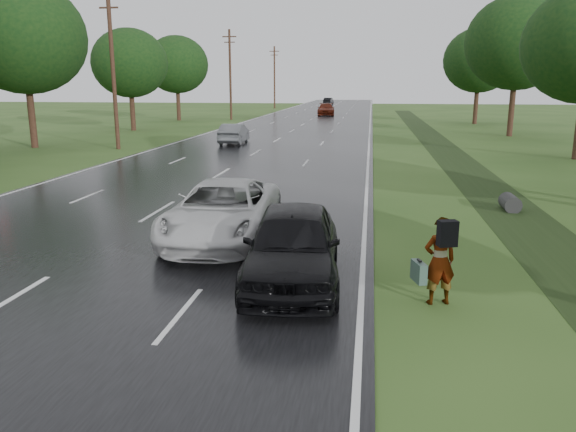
# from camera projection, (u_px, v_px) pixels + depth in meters

# --- Properties ---
(ground) EXTENTS (220.00, 220.00, 0.00)m
(ground) POSITION_uv_depth(u_px,v_px,m) (4.00, 305.00, 10.70)
(ground) COLOR #2E4E1B
(ground) RESTS_ON ground
(road) EXTENTS (14.00, 180.00, 0.04)m
(road) POSITION_uv_depth(u_px,v_px,m) (299.00, 127.00, 54.02)
(road) COLOR black
(road) RESTS_ON ground
(edge_stripe_east) EXTENTS (0.12, 180.00, 0.01)m
(edge_stripe_east) POSITION_uv_depth(u_px,v_px,m) (370.00, 127.00, 53.06)
(edge_stripe_east) COLOR silver
(edge_stripe_east) RESTS_ON road
(edge_stripe_west) EXTENTS (0.12, 180.00, 0.01)m
(edge_stripe_west) POSITION_uv_depth(u_px,v_px,m) (231.00, 126.00, 54.96)
(edge_stripe_west) COLOR silver
(edge_stripe_west) RESTS_ON road
(center_line) EXTENTS (0.12, 180.00, 0.01)m
(center_line) POSITION_uv_depth(u_px,v_px,m) (299.00, 127.00, 54.01)
(center_line) COLOR silver
(center_line) RESTS_ON road
(drainage_ditch) EXTENTS (2.20, 120.00, 0.56)m
(drainage_ditch) POSITION_uv_depth(u_px,v_px,m) (467.00, 170.00, 27.09)
(drainage_ditch) COLOR black
(drainage_ditch) RESTS_ON ground
(utility_pole_mid) EXTENTS (1.60, 0.26, 10.00)m
(utility_pole_mid) POSITION_uv_depth(u_px,v_px,m) (113.00, 66.00, 34.86)
(utility_pole_mid) COLOR #382117
(utility_pole_mid) RESTS_ON ground
(utility_pole_far) EXTENTS (1.60, 0.26, 10.00)m
(utility_pole_far) POSITION_uv_depth(u_px,v_px,m) (230.00, 73.00, 63.75)
(utility_pole_far) COLOR #382117
(utility_pole_far) RESTS_ON ground
(utility_pole_distant) EXTENTS (1.60, 0.26, 10.00)m
(utility_pole_distant) POSITION_uv_depth(u_px,v_px,m) (274.00, 76.00, 92.63)
(utility_pole_distant) COLOR #382117
(utility_pole_distant) RESTS_ON ground
(tree_east_d) EXTENTS (8.00, 8.00, 10.76)m
(tree_east_d) POSITION_uv_depth(u_px,v_px,m) (518.00, 43.00, 43.13)
(tree_east_d) COLOR #382117
(tree_east_d) RESTS_ON ground
(tree_east_f) EXTENTS (7.20, 7.20, 9.62)m
(tree_east_f) POSITION_uv_depth(u_px,v_px,m) (479.00, 60.00, 56.83)
(tree_east_f) COLOR #382117
(tree_east_f) RESTS_ON ground
(tree_west_c) EXTENTS (7.80, 7.80, 10.43)m
(tree_west_c) POSITION_uv_depth(u_px,v_px,m) (24.00, 38.00, 35.28)
(tree_west_c) COLOR #382117
(tree_west_c) RESTS_ON ground
(tree_west_d) EXTENTS (6.60, 6.60, 8.80)m
(tree_west_d) POSITION_uv_depth(u_px,v_px,m) (130.00, 63.00, 48.90)
(tree_west_d) COLOR #382117
(tree_west_d) RESTS_ON ground
(tree_west_f) EXTENTS (7.00, 7.00, 9.29)m
(tree_west_f) POSITION_uv_depth(u_px,v_px,m) (177.00, 65.00, 62.39)
(tree_west_f) COLOR #382117
(tree_west_f) RESTS_ON ground
(pedestrian) EXTENTS (0.88, 0.68, 1.72)m
(pedestrian) POSITION_uv_depth(u_px,v_px,m) (439.00, 260.00, 10.59)
(pedestrian) COLOR #A5998C
(pedestrian) RESTS_ON ground
(white_pickup) EXTENTS (2.81, 5.69, 1.55)m
(white_pickup) POSITION_uv_depth(u_px,v_px,m) (223.00, 211.00, 14.91)
(white_pickup) COLOR silver
(white_pickup) RESTS_ON road
(dark_sedan) EXTENTS (2.27, 4.90, 1.63)m
(dark_sedan) POSITION_uv_depth(u_px,v_px,m) (293.00, 245.00, 11.69)
(dark_sedan) COLOR black
(dark_sedan) RESTS_ON road
(silver_sedan) EXTENTS (1.61, 4.23, 1.38)m
(silver_sedan) POSITION_uv_depth(u_px,v_px,m) (234.00, 134.00, 38.68)
(silver_sedan) COLOR gray
(silver_sedan) RESTS_ON road
(far_car_red) EXTENTS (2.51, 5.43, 1.54)m
(far_car_red) POSITION_uv_depth(u_px,v_px,m) (326.00, 109.00, 72.76)
(far_car_red) COLOR maroon
(far_car_red) RESTS_ON road
(far_car_dark) EXTENTS (1.82, 4.21, 1.35)m
(far_car_dark) POSITION_uv_depth(u_px,v_px,m) (329.00, 101.00, 107.94)
(far_car_dark) COLOR black
(far_car_dark) RESTS_ON road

